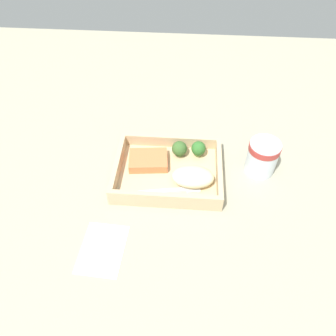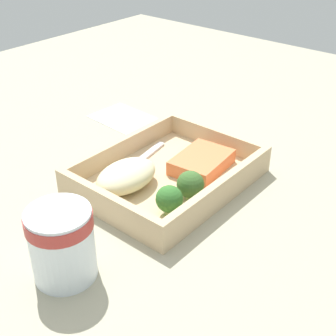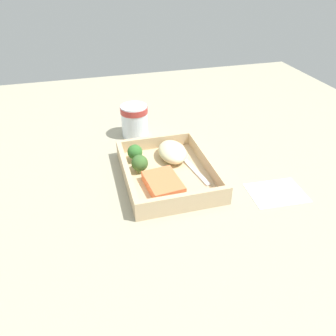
{
  "view_description": "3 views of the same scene",
  "coord_description": "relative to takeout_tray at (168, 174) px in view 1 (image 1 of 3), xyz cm",
  "views": [
    {
      "loc": [
        4.15,
        -55.55,
        63.37
      ],
      "look_at": [
        0.0,
        0.0,
        2.7
      ],
      "focal_mm": 35.0,
      "sensor_mm": 36.0,
      "label": 1
    },
    {
      "loc": [
        47.55,
        39.88,
        40.34
      ],
      "look_at": [
        0.0,
        0.0,
        2.7
      ],
      "focal_mm": 50.0,
      "sensor_mm": 36.0,
      "label": 2
    },
    {
      "loc": [
        -62.37,
        17.09,
        46.03
      ],
      "look_at": [
        0.0,
        0.0,
        2.7
      ],
      "focal_mm": 35.0,
      "sensor_mm": 36.0,
      "label": 3
    }
  ],
  "objects": [
    {
      "name": "ground_plane",
      "position": [
        0.0,
        0.0,
        -1.6
      ],
      "size": [
        160.0,
        160.0,
        2.0
      ],
      "primitive_type": "cube",
      "color": "#A39D84"
    },
    {
      "name": "takeout_tray",
      "position": [
        0.0,
        0.0,
        0.0
      ],
      "size": [
        26.82,
        20.9,
        1.2
      ],
      "primitive_type": "cube",
      "color": "#CDB085",
      "rests_on": "ground_plane"
    },
    {
      "name": "tray_rim",
      "position": [
        0.0,
        0.0,
        2.26
      ],
      "size": [
        26.82,
        20.9,
        3.32
      ],
      "color": "#CDB085",
      "rests_on": "takeout_tray"
    },
    {
      "name": "salmon_fillet",
      "position": [
        -5.31,
        2.59,
        1.76
      ],
      "size": [
        10.48,
        8.12,
        2.32
      ],
      "primitive_type": "cube",
      "rotation": [
        0.0,
        0.0,
        0.1
      ],
      "color": "#F37846",
      "rests_on": "takeout_tray"
    },
    {
      "name": "mashed_potatoes",
      "position": [
        6.29,
        -2.86,
        2.53
      ],
      "size": [
        10.45,
        6.95,
        3.85
      ],
      "primitive_type": "ellipsoid",
      "color": "beige",
      "rests_on": "takeout_tray"
    },
    {
      "name": "broccoli_floret_1",
      "position": [
        2.53,
        6.32,
        2.92
      ],
      "size": [
        4.02,
        4.02,
        4.4
      ],
      "color": "#86A35D",
      "rests_on": "takeout_tray"
    },
    {
      "name": "broccoli_floret_2",
      "position": [
        7.51,
        6.52,
        3.12
      ],
      "size": [
        3.79,
        3.79,
        4.52
      ],
      "color": "#799952",
      "rests_on": "takeout_tray"
    },
    {
      "name": "fork",
      "position": [
        1.48,
        -6.09,
        0.82
      ],
      "size": [
        15.85,
        4.32,
        0.44
      ],
      "color": "silver",
      "rests_on": "takeout_tray"
    },
    {
      "name": "paper_cup",
      "position": [
        23.45,
        3.62,
        4.6
      ],
      "size": [
        7.8,
        7.8,
        9.31
      ],
      "color": "white",
      "rests_on": "ground_plane"
    },
    {
      "name": "receipt_slip",
      "position": [
        -12.43,
        -22.13,
        -0.48
      ],
      "size": [
        9.92,
        12.96,
        0.24
      ],
      "primitive_type": "cube",
      "rotation": [
        0.0,
        0.0,
        -0.06
      ],
      "color": "white",
      "rests_on": "ground_plane"
    }
  ]
}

